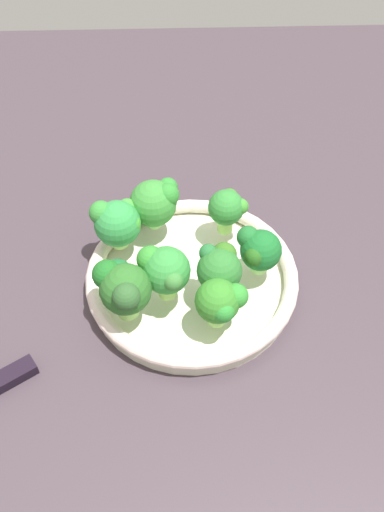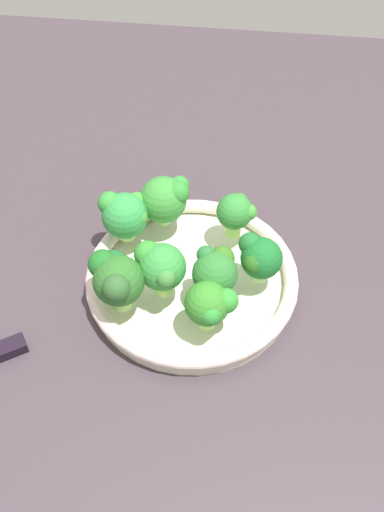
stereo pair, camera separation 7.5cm
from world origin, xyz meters
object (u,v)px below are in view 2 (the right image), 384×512
at_px(broccoli_floret_3, 116,278).
at_px(broccoli_floret_6, 210,305).
at_px(broccoli_floret_2, 160,267).
at_px(bowl, 192,279).
at_px(broccoli_floret_1, 236,212).
at_px(broccoli_floret_4, 215,272).
at_px(broccoli_floret_7, 125,214).
at_px(broccoli_floret_5, 166,199).
at_px(broccoli_floret_0, 259,258).

bearing_deg(broccoli_floret_3, broccoli_floret_6, -99.63).
relative_size(broccoli_floret_2, broccoli_floret_3, 0.97).
distance_m(broccoli_floret_2, broccoli_floret_3, 0.05).
height_order(bowl, broccoli_floret_3, broccoli_floret_3).
xyz_separation_m(broccoli_floret_1, broccoli_floret_2, (-0.11, 0.08, 0.01)).
distance_m(broccoli_floret_3, broccoli_floret_4, 0.12).
bearing_deg(broccoli_floret_2, broccoli_floret_3, 116.82).
xyz_separation_m(bowl, broccoli_floret_6, (-0.08, -0.03, 0.06)).
bearing_deg(broccoli_floret_7, broccoli_floret_6, -136.36).
relative_size(broccoli_floret_1, broccoli_floret_4, 0.95).
xyz_separation_m(broccoli_floret_2, broccoli_floret_4, (0.00, -0.07, -0.00)).
xyz_separation_m(bowl, broccoli_floret_4, (-0.03, -0.03, 0.06)).
relative_size(bowl, broccoli_floret_2, 3.68).
bearing_deg(broccoli_floret_5, broccoli_floret_4, -146.35).
bearing_deg(bowl, broccoli_floret_2, 135.96).
xyz_separation_m(broccoli_floret_0, broccoli_floret_2, (-0.04, 0.12, 0.01)).
relative_size(bowl, broccoli_floret_1, 4.17).
relative_size(bowl, broccoli_floret_3, 3.57).
height_order(broccoli_floret_1, broccoli_floret_5, broccoli_floret_5).
xyz_separation_m(broccoli_floret_2, broccoli_floret_6, (-0.04, -0.06, -0.01)).
relative_size(bowl, broccoli_floret_0, 4.48).
height_order(broccoli_floret_2, broccoli_floret_7, broccoli_floret_2).
bearing_deg(bowl, broccoli_floret_3, 125.86).
bearing_deg(broccoli_floret_6, broccoli_floret_7, 43.64).
height_order(broccoli_floret_0, broccoli_floret_2, broccoli_floret_2).
distance_m(broccoli_floret_0, broccoli_floret_6, 0.10).
distance_m(broccoli_floret_4, broccoli_floret_6, 0.05).
xyz_separation_m(broccoli_floret_1, broccoli_floret_3, (-0.13, 0.13, 0.01)).
bearing_deg(broccoli_floret_1, broccoli_floret_6, 172.97).
xyz_separation_m(broccoli_floret_0, broccoli_floret_1, (0.07, 0.03, 0.00)).
bearing_deg(broccoli_floret_3, broccoli_floret_0, -69.58).
height_order(broccoli_floret_3, broccoli_floret_4, broccoli_floret_3).
relative_size(broccoli_floret_1, broccoli_floret_7, 0.96).
bearing_deg(broccoli_floret_2, broccoli_floret_5, 5.57).
relative_size(broccoli_floret_0, broccoli_floret_6, 0.94).
height_order(broccoli_floret_5, broccoli_floret_7, broccoli_floret_5).
height_order(broccoli_floret_1, broccoli_floret_6, same).
bearing_deg(broccoli_floret_2, broccoli_floret_6, -124.29).
distance_m(broccoli_floret_6, broccoli_floret_7, 0.18).
distance_m(broccoli_floret_2, broccoli_floret_5, 0.12).
distance_m(broccoli_floret_1, broccoli_floret_4, 0.11).
bearing_deg(broccoli_floret_3, broccoli_floret_2, -63.18).
height_order(broccoli_floret_3, broccoli_floret_5, broccoli_floret_3).
bearing_deg(broccoli_floret_4, broccoli_floret_7, 56.45).
bearing_deg(broccoli_floret_0, broccoli_floret_3, 110.42).
bearing_deg(broccoli_floret_4, broccoli_floret_3, 103.68).
bearing_deg(broccoli_floret_1, bowl, 146.20).
bearing_deg(broccoli_floret_7, broccoli_floret_4, -123.55).
bearing_deg(broccoli_floret_3, broccoli_floret_7, 6.30).
bearing_deg(broccoli_floret_7, broccoli_floret_2, -145.11).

